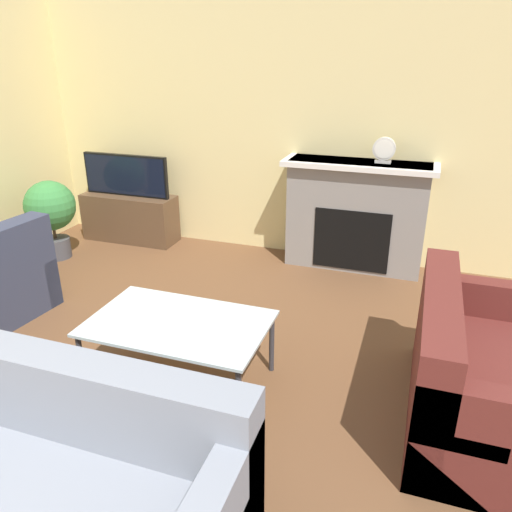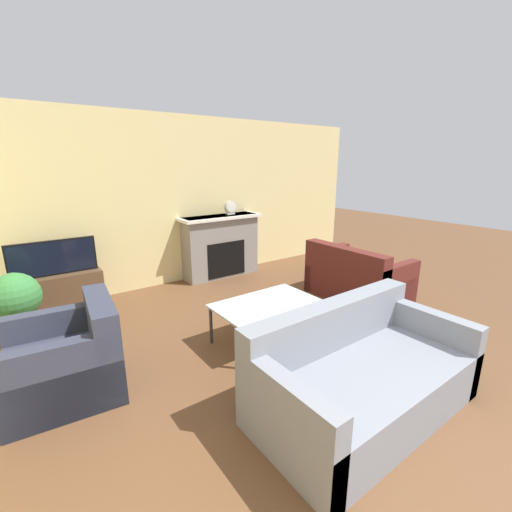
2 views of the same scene
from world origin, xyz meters
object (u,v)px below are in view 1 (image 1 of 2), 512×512
object	(u,v)px
mantel_clock	(384,150)
coffee_table	(178,327)
couch_sectional	(26,504)
couch_loveseat	(483,382)
tv	(126,175)
potted_plant	(51,211)

from	to	relation	value
mantel_clock	coffee_table	bearing A→B (deg)	-113.21
couch_sectional	couch_loveseat	world-z (taller)	same
couch_sectional	mantel_clock	world-z (taller)	mantel_clock
tv	couch_sectional	distance (m)	3.99
tv	couch_loveseat	distance (m)	4.19
couch_sectional	mantel_clock	xyz separation A→B (m)	(1.05, 3.64, 0.92)
tv	coffee_table	bearing A→B (deg)	-51.56
potted_plant	couch_loveseat	bearing A→B (deg)	-17.60
potted_plant	mantel_clock	world-z (taller)	mantel_clock
couch_loveseat	mantel_clock	xyz separation A→B (m)	(-0.86, 2.10, 0.91)
potted_plant	coffee_table	bearing A→B (deg)	-34.07
tv	mantel_clock	size ratio (longest dim) A/B	4.29
tv	coffee_table	distance (m)	2.88
couch_loveseat	mantel_clock	distance (m)	2.45
tv	mantel_clock	xyz separation A→B (m)	(2.77, 0.08, 0.44)
tv	mantel_clock	distance (m)	2.81
couch_loveseat	coffee_table	xyz separation A→B (m)	(-1.86, -0.22, 0.13)
tv	couch_sectional	size ratio (longest dim) A/B	0.55
potted_plant	mantel_clock	bearing A→B (deg)	13.84
tv	coffee_table	size ratio (longest dim) A/B	0.89
couch_loveseat	potted_plant	bearing A→B (deg)	72.40
tv	potted_plant	size ratio (longest dim) A/B	1.23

